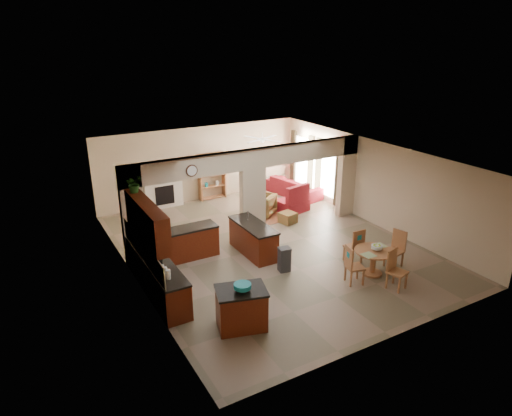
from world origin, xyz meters
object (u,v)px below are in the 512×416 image
dining_table (373,258)px  armchair (262,205)px  kitchen_island (241,308)px  sofa (294,187)px

dining_table → armchair: armchair is taller
kitchen_island → sofa: size_ratio=0.52×
kitchen_island → armchair: size_ratio=1.49×
dining_table → armchair: size_ratio=1.23×
kitchen_island → dining_table: 4.13m
sofa → armchair: 2.46m
kitchen_island → sofa: (5.87, 6.70, -0.12)m
kitchen_island → armchair: (3.73, 5.49, -0.09)m
sofa → armchair: armchair is taller
sofa → kitchen_island: bearing=127.5°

